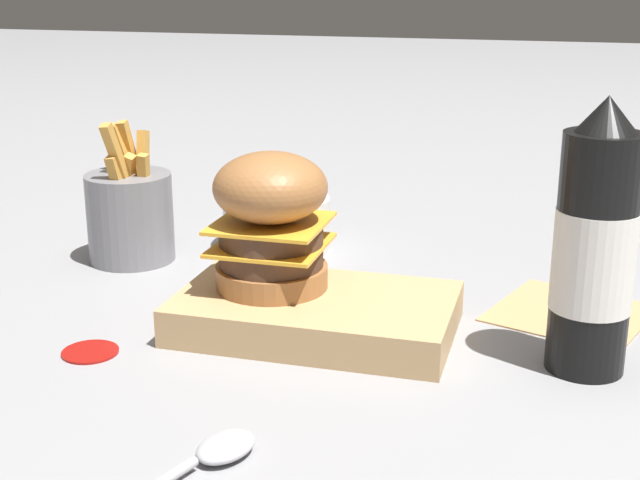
% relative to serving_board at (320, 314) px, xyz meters
% --- Properties ---
extents(ground_plane, '(6.00, 6.00, 0.00)m').
position_rel_serving_board_xyz_m(ground_plane, '(0.00, -0.08, -0.02)').
color(ground_plane, gray).
extents(serving_board, '(0.23, 0.14, 0.03)m').
position_rel_serving_board_xyz_m(serving_board, '(0.00, 0.00, 0.00)').
color(serving_board, tan).
rests_on(serving_board, ground_plane).
extents(burger, '(0.10, 0.10, 0.12)m').
position_rel_serving_board_xyz_m(burger, '(0.05, -0.01, 0.08)').
color(burger, '#9E6638').
rests_on(burger, serving_board).
extents(ketchup_bottle, '(0.06, 0.06, 0.21)m').
position_rel_serving_board_xyz_m(ketchup_bottle, '(-0.22, 0.01, 0.08)').
color(ketchup_bottle, black).
rests_on(ketchup_bottle, ground_plane).
extents(fries_basket, '(0.09, 0.09, 0.15)m').
position_rel_serving_board_xyz_m(fries_basket, '(0.25, -0.13, 0.03)').
color(fries_basket, slate).
rests_on(fries_basket, ground_plane).
extents(side_bowl, '(0.12, 0.12, 0.06)m').
position_rel_serving_board_xyz_m(side_bowl, '(0.11, -0.21, 0.01)').
color(side_bowl, silver).
rests_on(side_bowl, ground_plane).
extents(spoon, '(0.07, 0.16, 0.01)m').
position_rel_serving_board_xyz_m(spoon, '(0.02, 0.23, -0.01)').
color(spoon, '#B2B2B7').
rests_on(spoon, ground_plane).
extents(ketchup_puddle, '(0.05, 0.05, 0.00)m').
position_rel_serving_board_xyz_m(ketchup_puddle, '(0.17, 0.09, -0.01)').
color(ketchup_puddle, '#9E140F').
rests_on(ketchup_puddle, ground_plane).
extents(parchment_square, '(0.16, 0.16, 0.00)m').
position_rel_serving_board_xyz_m(parchment_square, '(-0.21, -0.10, -0.01)').
color(parchment_square, tan).
rests_on(parchment_square, ground_plane).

